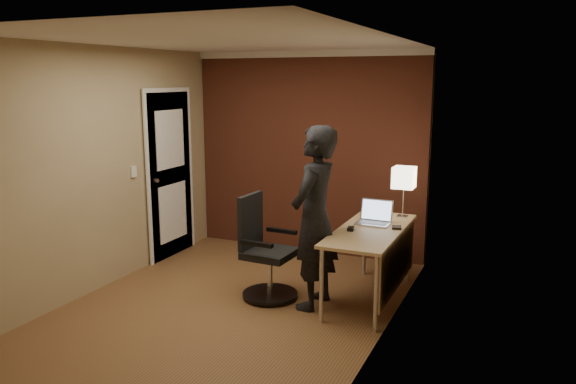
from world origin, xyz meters
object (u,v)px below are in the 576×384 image
object	(u,v)px
mouse	(351,229)
desk	(378,242)
desk_lamp	(404,178)
office_chair	(264,254)
person	(314,218)
wallet	(397,227)
laptop	(375,217)

from	to	relation	value
mouse	desk	bearing A→B (deg)	20.05
desk_lamp	office_chair	distance (m)	1.66
mouse	office_chair	distance (m)	0.90
office_chair	desk_lamp	bearing A→B (deg)	39.22
office_chair	person	distance (m)	0.68
wallet	desk_lamp	bearing A→B (deg)	95.96
desk	office_chair	size ratio (longest dim) A/B	1.47
office_chair	wallet	bearing A→B (deg)	21.00
desk_lamp	office_chair	world-z (taller)	desk_lamp
wallet	office_chair	world-z (taller)	office_chair
mouse	person	distance (m)	0.39
desk	desk_lamp	xyz separation A→B (m)	(0.11, 0.60, 0.55)
desk	mouse	distance (m)	0.31
desk	wallet	world-z (taller)	wallet
office_chair	laptop	bearing A→B (deg)	31.39
wallet	person	bearing A→B (deg)	-145.36
office_chair	person	world-z (taller)	person
wallet	office_chair	distance (m)	1.33
desk_lamp	laptop	world-z (taller)	desk_lamp
wallet	office_chair	xyz separation A→B (m)	(-1.22, -0.47, -0.29)
desk	wallet	bearing A→B (deg)	35.41
mouse	person	bearing A→B (deg)	-151.82
desk_lamp	wallet	world-z (taller)	desk_lamp
desk_lamp	person	xyz separation A→B (m)	(-0.63, -0.95, -0.27)
desk	laptop	world-z (taller)	laptop
laptop	person	size ratio (longest dim) A/B	0.19
desk_lamp	wallet	bearing A→B (deg)	-84.04
laptop	mouse	xyz separation A→B (m)	(-0.14, -0.37, -0.05)
mouse	office_chair	world-z (taller)	office_chair
laptop	person	distance (m)	0.73
laptop	wallet	bearing A→B (deg)	-25.55
desk	office_chair	world-z (taller)	office_chair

